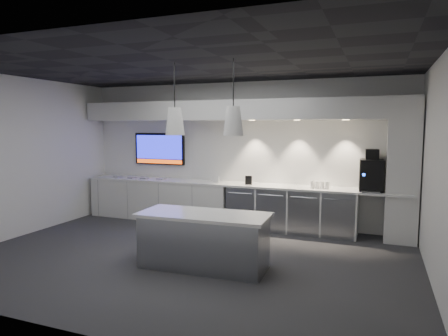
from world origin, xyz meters
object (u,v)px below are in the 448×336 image
at_px(wall_tv, 160,149).
at_px(bin, 150,242).
at_px(coffee_machine, 371,174).
at_px(island, 204,240).

height_order(wall_tv, bin, wall_tv).
distance_m(wall_tv, bin, 3.22).
bearing_deg(wall_tv, coffee_machine, -3.08).
bearing_deg(bin, island, -7.07).
relative_size(bin, coffee_machine, 0.64).
xyz_separation_m(wall_tv, coffee_machine, (4.58, -0.25, -0.35)).
bearing_deg(bin, wall_tv, 116.96).
distance_m(bin, coffee_machine, 4.14).
bearing_deg(bin, coffee_machine, 36.21).
bearing_deg(island, bin, 170.69).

